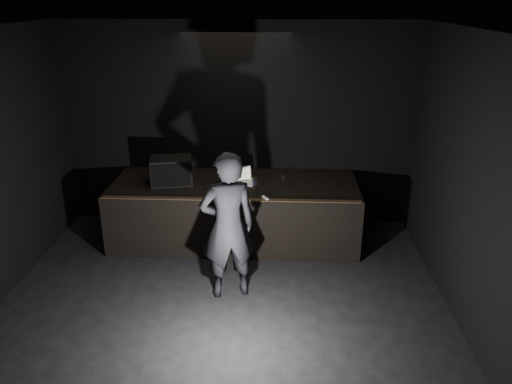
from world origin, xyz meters
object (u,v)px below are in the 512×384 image
object	(u,v)px
stage_riser	(235,211)
beer_can	(255,183)
laptop	(242,180)
person	(228,226)
stage_monitor	(171,171)

from	to	relation	value
stage_riser	beer_can	distance (m)	0.72
stage_riser	laptop	bearing A→B (deg)	-3.77
stage_riser	person	xyz separation A→B (m)	(0.06, -1.68, 0.52)
laptop	stage_monitor	bearing A→B (deg)	164.93
laptop	beer_can	distance (m)	0.31
laptop	person	bearing A→B (deg)	-109.97
stage_riser	person	size ratio (longest dim) A/B	1.95
stage_riser	beer_can	bearing A→B (deg)	-33.30
stage_monitor	laptop	distance (m)	1.14
person	stage_riser	bearing A→B (deg)	-105.05
stage_riser	laptop	world-z (taller)	laptop
stage_monitor	person	xyz separation A→B (m)	(1.07, -1.62, -0.19)
stage_monitor	person	distance (m)	1.95
stage_riser	stage_monitor	distance (m)	1.24
stage_riser	person	distance (m)	1.76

